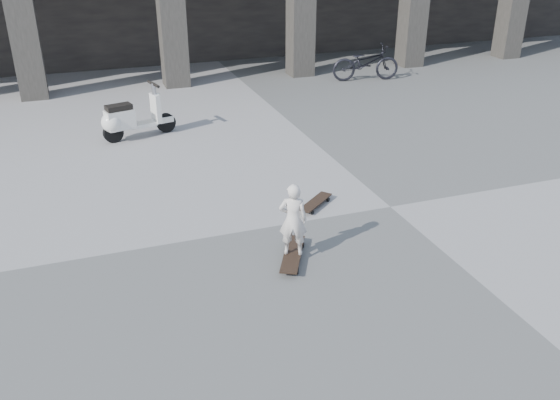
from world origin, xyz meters
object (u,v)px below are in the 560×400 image
object	(u,v)px
child	(293,220)
bicycle	(366,63)
longboard	(293,254)
scooter	(126,119)
skateboard_spare	(316,202)

from	to	relation	value
child	bicycle	xyz separation A→B (m)	(5.26, 8.26, -0.11)
longboard	child	xyz separation A→B (m)	(-0.00, -0.00, 0.52)
child	scooter	world-z (taller)	child
longboard	skateboard_spare	distance (m)	1.64
longboard	scooter	world-z (taller)	scooter
longboard	skateboard_spare	xyz separation A→B (m)	(0.90, 1.37, -0.01)
scooter	bicycle	xyz separation A→B (m)	(6.76, 2.75, 0.06)
bicycle	child	bearing A→B (deg)	158.16
scooter	skateboard_spare	bearing A→B (deg)	-74.38
child	scooter	bearing A→B (deg)	-51.92
bicycle	scooter	bearing A→B (deg)	122.78
longboard	scooter	bearing A→B (deg)	42.75
scooter	bicycle	world-z (taller)	scooter
child	bicycle	distance (m)	9.79
longboard	child	bearing A→B (deg)	154.34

